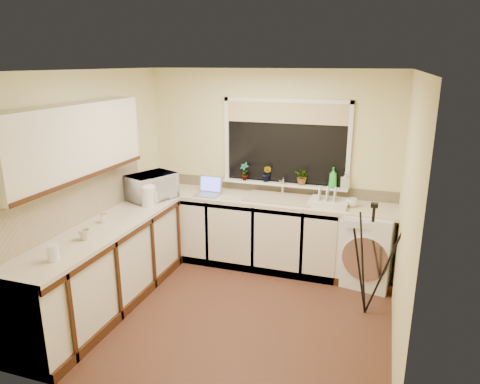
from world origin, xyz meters
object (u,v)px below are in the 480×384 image
object	(u,v)px
laptop	(209,190)
soap_bottle_clear	(345,180)
dish_rack	(329,203)
cup_left	(84,235)
plant_a	(244,172)
soap_bottle_green	(333,178)
steel_jar	(103,218)
microwave	(152,187)
kettle	(148,196)
tripod	(369,260)
cup_back	(352,202)
plant_d	(303,176)
glass_jug	(53,253)
plant_b	(267,174)
washing_machine	(367,247)

from	to	relation	value
laptop	soap_bottle_clear	bearing A→B (deg)	11.09
dish_rack	cup_left	distance (m)	2.73
plant_a	soap_bottle_green	distance (m)	1.13
laptop	steel_jar	distance (m)	1.47
dish_rack	microwave	xyz separation A→B (m)	(-2.10, -0.42, 0.12)
laptop	kettle	bearing A→B (deg)	-126.22
kettle	tripod	xyz separation A→B (m)	(2.53, -0.06, -0.41)
steel_jar	dish_rack	bearing A→B (deg)	31.73
soap_bottle_clear	cup_left	xyz separation A→B (m)	(-2.22, -2.05, -0.20)
cup_back	tripod	bearing A→B (deg)	-71.24
plant_d	cup_left	bearing A→B (deg)	-129.52
glass_jug	microwave	size ratio (longest dim) A/B	0.25
steel_jar	soap_bottle_clear	world-z (taller)	soap_bottle_clear
kettle	dish_rack	world-z (taller)	kettle
laptop	kettle	xyz separation A→B (m)	(-0.50, -0.65, 0.05)
kettle	tripod	bearing A→B (deg)	-1.41
kettle	soap_bottle_clear	world-z (taller)	soap_bottle_clear
plant_b	soap_bottle_green	world-z (taller)	soap_bottle_green
glass_jug	dish_rack	bearing A→B (deg)	48.12
glass_jug	washing_machine	bearing A→B (deg)	42.11
kettle	plant_d	distance (m)	1.90
glass_jug	soap_bottle_clear	distance (m)	3.33
tripod	steel_jar	xyz separation A→B (m)	(-2.69, -0.60, 0.35)
glass_jug	cup_left	distance (m)	0.47
washing_machine	soap_bottle_clear	world-z (taller)	soap_bottle_clear
tripod	steel_jar	bearing A→B (deg)	-164.61
washing_machine	soap_bottle_green	xyz separation A→B (m)	(-0.46, 0.25, 0.74)
dish_rack	microwave	world-z (taller)	microwave
microwave	cup_left	size ratio (longest dim) A/B	5.26
plant_b	cup_left	bearing A→B (deg)	-121.09
kettle	soap_bottle_green	bearing A→B (deg)	24.54
cup_back	soap_bottle_clear	bearing A→B (deg)	115.78
washing_machine	cup_left	distance (m)	3.14
plant_b	cup_back	size ratio (longest dim) A/B	1.65
tripod	cup_back	distance (m)	0.89
kettle	plant_a	world-z (taller)	plant_a
dish_rack	kettle	bearing A→B (deg)	-159.35
glass_jug	steel_jar	world-z (taller)	glass_jug
microwave	plant_d	world-z (taller)	plant_d
laptop	microwave	bearing A→B (deg)	-144.96
tripod	plant_d	xyz separation A→B (m)	(-0.89, 1.00, 0.55)
plant_d	kettle	bearing A→B (deg)	-150.13
soap_bottle_clear	cup_back	size ratio (longest dim) A/B	1.56
plant_a	laptop	bearing A→B (deg)	-145.81
laptop	plant_a	distance (m)	0.52
tripod	cup_back	size ratio (longest dim) A/B	9.44
dish_rack	tripod	distance (m)	0.96
plant_d	soap_bottle_green	xyz separation A→B (m)	(0.37, -0.02, 0.02)
tripod	glass_jug	xyz separation A→B (m)	(-2.54, -1.52, 0.37)
cup_left	soap_bottle_green	bearing A→B (deg)	44.50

